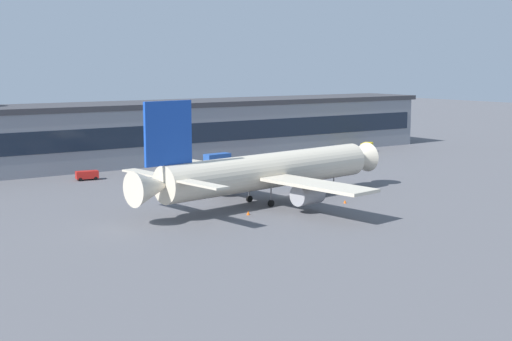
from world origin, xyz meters
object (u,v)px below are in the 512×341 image
(airliner, at_px, (266,171))
(pushback_tractor, at_px, (350,153))
(follow_me_car, at_px, (87,175))
(traffic_cone_1, at_px, (345,202))
(stair_truck, at_px, (217,161))
(traffic_cone_0, at_px, (248,213))
(belt_loader, at_px, (270,158))
(crew_van, at_px, (367,147))

(airliner, relative_size, pushback_tractor, 10.70)
(follow_me_car, xyz_separation_m, traffic_cone_1, (26.96, -47.75, -0.79))
(pushback_tractor, relative_size, traffic_cone_1, 8.40)
(pushback_tractor, height_order, stair_truck, stair_truck)
(pushback_tractor, distance_m, traffic_cone_0, 72.96)
(traffic_cone_0, bearing_deg, stair_truck, 64.43)
(follow_me_car, relative_size, traffic_cone_0, 7.13)
(stair_truck, height_order, traffic_cone_1, stair_truck)
(airliner, xyz_separation_m, belt_loader, (29.04, 39.51, -4.30))
(follow_me_car, height_order, traffic_cone_0, follow_me_car)
(traffic_cone_0, bearing_deg, follow_me_car, 100.15)
(follow_me_car, distance_m, traffic_cone_0, 47.09)
(stair_truck, distance_m, traffic_cone_1, 45.44)
(traffic_cone_1, bearing_deg, traffic_cone_0, 175.69)
(crew_van, height_order, traffic_cone_1, crew_van)
(airliner, distance_m, traffic_cone_1, 14.33)
(belt_loader, xyz_separation_m, traffic_cone_1, (-17.99, -47.04, -0.86))
(pushback_tractor, height_order, traffic_cone_1, pushback_tractor)
(belt_loader, relative_size, traffic_cone_1, 10.85)
(crew_van, bearing_deg, belt_loader, -176.18)
(pushback_tractor, xyz_separation_m, traffic_cone_1, (-40.62, -43.94, -0.75))
(pushback_tractor, bearing_deg, traffic_cone_1, -132.75)
(belt_loader, relative_size, traffic_cone_0, 9.83)
(stair_truck, distance_m, crew_van, 48.96)
(pushback_tractor, xyz_separation_m, traffic_cone_0, (-59.28, -42.53, -0.72))
(airliner, xyz_separation_m, stair_truck, (13.41, 37.82, -3.48))
(pushback_tractor, bearing_deg, airliner, -144.83)
(follow_me_car, distance_m, crew_van, 78.13)
(follow_me_car, distance_m, traffic_cone_1, 54.84)
(stair_truck, bearing_deg, traffic_cone_1, -92.98)
(belt_loader, bearing_deg, traffic_cone_1, -110.93)
(follow_me_car, bearing_deg, crew_van, 1.10)
(traffic_cone_0, bearing_deg, traffic_cone_1, -4.31)
(belt_loader, bearing_deg, pushback_tractor, -7.80)
(stair_truck, xyz_separation_m, follow_me_car, (-29.32, 2.40, -0.89))
(airliner, height_order, pushback_tractor, airliner)
(crew_van, bearing_deg, traffic_cone_0, -145.58)
(crew_van, xyz_separation_m, traffic_cone_0, (-69.82, -47.84, -1.13))
(crew_van, bearing_deg, pushback_tractor, -153.25)
(belt_loader, bearing_deg, crew_van, 3.82)
(pushback_tractor, relative_size, traffic_cone_0, 7.62)
(pushback_tractor, bearing_deg, belt_loader, 172.20)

